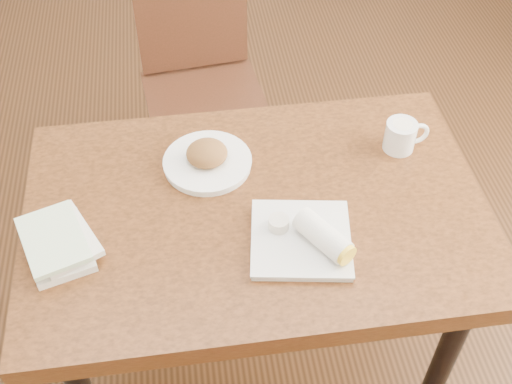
{
  "coord_description": "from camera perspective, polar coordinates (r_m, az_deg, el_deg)",
  "views": [
    {
      "loc": [
        -0.15,
        -1.07,
        1.94
      ],
      "look_at": [
        0.0,
        0.0,
        0.8
      ],
      "focal_mm": 45.0,
      "sensor_mm": 36.0,
      "label": 1
    }
  ],
  "objects": [
    {
      "name": "ground",
      "position": [
        2.23,
        0.0,
        -14.35
      ],
      "size": [
        4.0,
        5.0,
        0.01
      ],
      "primitive_type": "cube",
      "color": "#472814",
      "rests_on": "ground"
    },
    {
      "name": "table",
      "position": [
        1.68,
        0.0,
        -3.26
      ],
      "size": [
        1.16,
        0.76,
        0.75
      ],
      "color": "brown",
      "rests_on": "ground"
    },
    {
      "name": "chair_far",
      "position": [
        2.38,
        -5.01,
        10.68
      ],
      "size": [
        0.46,
        0.46,
        0.95
      ],
      "color": "#441F13",
      "rests_on": "ground"
    },
    {
      "name": "plate_scone",
      "position": [
        1.7,
        -4.35,
        2.93
      ],
      "size": [
        0.24,
        0.24,
        0.07
      ],
      "color": "white",
      "rests_on": "table"
    },
    {
      "name": "coffee_mug",
      "position": [
        1.77,
        12.82,
        4.94
      ],
      "size": [
        0.13,
        0.08,
        0.08
      ],
      "color": "white",
      "rests_on": "table"
    },
    {
      "name": "plate_burrito",
      "position": [
        1.51,
        4.62,
        -4.09
      ],
      "size": [
        0.27,
        0.27,
        0.08
      ],
      "color": "white",
      "rests_on": "table"
    },
    {
      "name": "book_stack",
      "position": [
        1.57,
        -17.17,
        -4.28
      ],
      "size": [
        0.21,
        0.24,
        0.05
      ],
      "color": "white",
      "rests_on": "table"
    }
  ]
}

